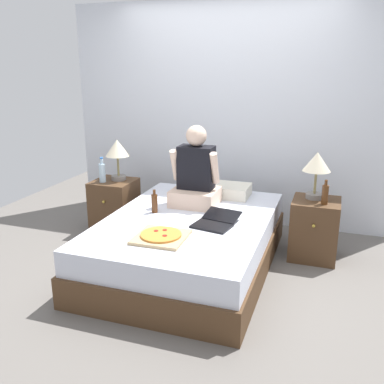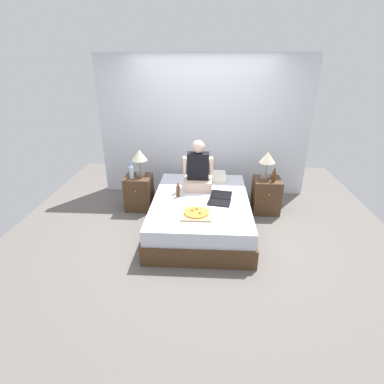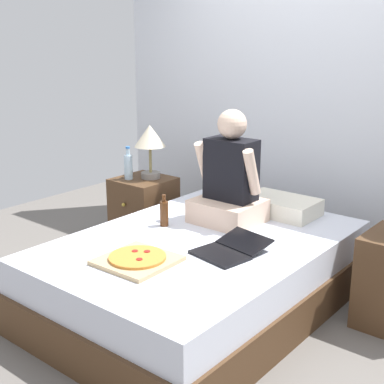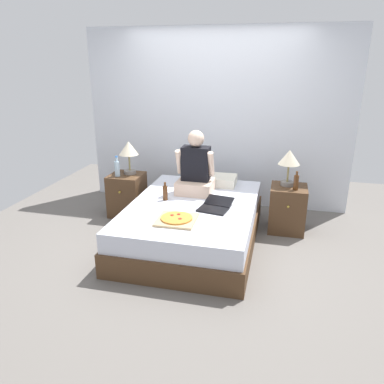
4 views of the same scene
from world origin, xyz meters
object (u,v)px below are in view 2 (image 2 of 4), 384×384
at_px(nightstand_right, 266,195).
at_px(lamp_on_right_nightstand, 267,159).
at_px(water_bottle, 131,172).
at_px(person_seated, 198,171).
at_px(beer_bottle, 274,176).
at_px(beer_bottle_on_bed, 178,191).
at_px(laptop, 220,200).
at_px(lamp_on_left_nightstand, 139,157).
at_px(nightstand_left, 139,192).
at_px(bed, 201,213).
at_px(pizza_box, 196,213).

distance_m(nightstand_right, lamp_on_right_nightstand, 0.62).
relative_size(water_bottle, person_seated, 0.35).
bearing_deg(beer_bottle, water_bottle, 179.75).
relative_size(lamp_on_right_nightstand, beer_bottle_on_bed, 2.05).
xyz_separation_m(lamp_on_right_nightstand, laptop, (-0.77, -0.73, -0.41)).
distance_m(nightstand_right, beer_bottle, 0.41).
bearing_deg(lamp_on_left_nightstand, person_seated, -13.89).
xyz_separation_m(nightstand_left, laptop, (1.36, -0.68, 0.21)).
bearing_deg(beer_bottle_on_bed, laptop, -11.31).
height_order(lamp_on_right_nightstand, beer_bottle, lamp_on_right_nightstand).
bearing_deg(beer_bottle_on_bed, beer_bottle, 16.73).
xyz_separation_m(laptop, beer_bottle_on_bed, (-0.62, 0.12, 0.07)).
xyz_separation_m(bed, laptop, (0.28, -0.09, 0.26)).
bearing_deg(person_seated, laptop, -54.94).
xyz_separation_m(water_bottle, beer_bottle, (2.32, -0.01, -0.02)).
bearing_deg(lamp_on_right_nightstand, bed, -148.91).
bearing_deg(nightstand_left, laptop, -26.41).
distance_m(water_bottle, laptop, 1.57).
height_order(lamp_on_left_nightstand, laptop, lamp_on_left_nightstand).
bearing_deg(lamp_on_right_nightstand, lamp_on_left_nightstand, 180.00).
xyz_separation_m(lamp_on_right_nightstand, person_seated, (-1.11, -0.24, -0.14)).
xyz_separation_m(nightstand_left, water_bottle, (-0.08, -0.09, 0.40)).
distance_m(nightstand_right, pizza_box, 1.60).
xyz_separation_m(bed, pizza_box, (-0.05, -0.53, 0.26)).
distance_m(nightstand_left, beer_bottle_on_bed, 0.96).
relative_size(pizza_box, beer_bottle_on_bed, 1.86).
bearing_deg(pizza_box, beer_bottle, 40.14).
relative_size(water_bottle, pizza_box, 0.67).
bearing_deg(nightstand_right, laptop, -140.00).
relative_size(lamp_on_left_nightstand, laptop, 0.97).
bearing_deg(water_bottle, nightstand_right, 2.29).
bearing_deg(person_seated, bed, -81.15).
relative_size(nightstand_left, water_bottle, 2.11).
relative_size(water_bottle, laptop, 0.60).
bearing_deg(beer_bottle_on_bed, bed, -5.61).
distance_m(lamp_on_left_nightstand, laptop, 1.56).
bearing_deg(pizza_box, lamp_on_left_nightstand, 130.66).
bearing_deg(nightstand_left, person_seated, -10.68).
relative_size(bed, lamp_on_left_nightstand, 4.64).
xyz_separation_m(lamp_on_left_nightstand, beer_bottle_on_bed, (0.70, -0.60, -0.34)).
bearing_deg(lamp_on_right_nightstand, laptop, -136.88).
xyz_separation_m(nightstand_right, person_seated, (-1.14, -0.19, 0.48)).
height_order(laptop, pizza_box, laptop).
distance_m(person_seated, beer_bottle_on_bed, 0.50).
relative_size(water_bottle, beer_bottle_on_bed, 1.25).
relative_size(person_seated, pizza_box, 1.91).
distance_m(bed, beer_bottle_on_bed, 0.48).
relative_size(lamp_on_right_nightstand, pizza_box, 1.10).
height_order(lamp_on_right_nightstand, beer_bottle_on_bed, lamp_on_right_nightstand).
xyz_separation_m(lamp_on_right_nightstand, beer_bottle_on_bed, (-1.40, -0.60, -0.34)).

